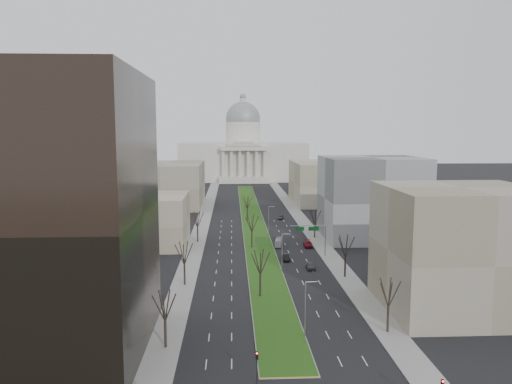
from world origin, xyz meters
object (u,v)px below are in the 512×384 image
object	(u,v)px
car_black	(286,257)
car_red	(308,244)
car_grey_near	(310,266)
car_grey_far	(280,217)
box_van	(278,242)

from	to	relation	value
car_black	car_red	distance (m)	16.00
car_grey_near	car_grey_far	distance (m)	65.87
car_black	car_grey_far	distance (m)	58.12
car_grey_far	car_red	bearing A→B (deg)	-77.40
car_grey_near	car_grey_far	world-z (taller)	car_grey_near
car_black	box_van	distance (m)	15.83
car_grey_near	car_black	bearing A→B (deg)	123.73
car_grey_near	car_red	bearing A→B (deg)	84.53
car_black	car_red	xyz separation A→B (m)	(7.73, 14.00, 0.06)
car_grey_near	box_van	bearing A→B (deg)	104.16
box_van	car_red	bearing A→B (deg)	-4.23
car_red	box_van	bearing A→B (deg)	169.41
car_grey_near	car_red	size ratio (longest dim) A/B	0.81
car_red	car_grey_far	bearing A→B (deg)	96.60
car_grey_far	box_van	size ratio (longest dim) A/B	0.63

